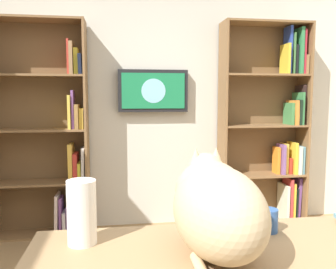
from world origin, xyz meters
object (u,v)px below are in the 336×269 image
at_px(cat, 215,204).
at_px(bookshelf_left, 273,128).
at_px(paper_towel_roll, 82,212).
at_px(coffee_mug, 268,220).
at_px(bookshelf_right, 51,139).
at_px(wall_mounted_tv, 153,91).

bearing_deg(cat, bookshelf_left, -119.49).
height_order(paper_towel_roll, coffee_mug, paper_towel_roll).
xyz_separation_m(bookshelf_left, bookshelf_right, (2.24, -0.00, -0.07)).
xyz_separation_m(cat, coffee_mug, (-0.27, -0.14, -0.13)).
bearing_deg(bookshelf_left, cat, 60.51).
bearing_deg(cat, coffee_mug, -152.30).
distance_m(bookshelf_right, cat, 2.43).
xyz_separation_m(bookshelf_right, cat, (-0.98, 2.23, 0.01)).
height_order(cat, coffee_mug, cat).
distance_m(bookshelf_left, coffee_mug, 2.32).
distance_m(bookshelf_left, cat, 2.56).
bearing_deg(bookshelf_left, paper_towel_roll, 50.24).
xyz_separation_m(bookshelf_left, wall_mounted_tv, (1.25, -0.08, 0.39)).
bearing_deg(bookshelf_right, wall_mounted_tv, -175.38).
distance_m(cat, paper_towel_roll, 0.50).
relative_size(bookshelf_left, wall_mounted_tv, 2.97).
xyz_separation_m(bookshelf_left, cat, (1.26, 2.23, -0.06)).
relative_size(bookshelf_right, cat, 3.09).
xyz_separation_m(wall_mounted_tv, cat, (0.01, 2.31, -0.45)).
bearing_deg(bookshelf_right, bookshelf_left, 179.98).
xyz_separation_m(bookshelf_right, paper_towel_roll, (-0.50, 2.10, -0.04)).
distance_m(paper_towel_roll, coffee_mug, 0.76).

